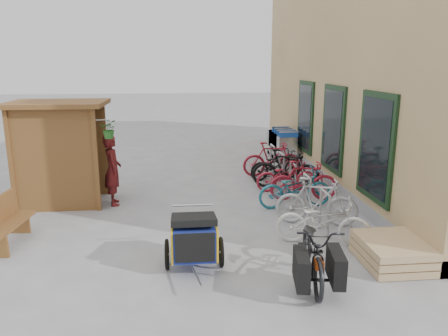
{
  "coord_description": "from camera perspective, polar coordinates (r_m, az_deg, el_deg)",
  "views": [
    {
      "loc": [
        -0.46,
        -7.76,
        3.26
      ],
      "look_at": [
        0.5,
        1.5,
        1.0
      ],
      "focal_mm": 35.0,
      "sensor_mm": 36.0,
      "label": 1
    }
  ],
  "objects": [
    {
      "name": "bike_rack",
      "position": [
        10.88,
        8.98,
        -1.13
      ],
      "size": [
        0.05,
        5.35,
        0.86
      ],
      "color": "#A5A8AD",
      "rests_on": "ground"
    },
    {
      "name": "bike_1",
      "position": [
        9.1,
        12.0,
        -4.32
      ],
      "size": [
        1.73,
        0.97,
        1.0
      ],
      "primitive_type": "imported",
      "rotation": [
        0.0,
        0.0,
        1.25
      ],
      "color": "#ACADB1",
      "rests_on": "ground"
    },
    {
      "name": "shopping_carts",
      "position": [
        15.07,
        7.47,
        3.6
      ],
      "size": [
        0.63,
        2.12,
        1.13
      ],
      "color": "silver",
      "rests_on": "ground"
    },
    {
      "name": "bike_0",
      "position": [
        8.21,
        12.8,
        -6.77
      ],
      "size": [
        1.79,
        1.07,
        0.89
      ],
      "primitive_type": "imported",
      "rotation": [
        0.0,
        0.0,
        1.26
      ],
      "color": "silver",
      "rests_on": "ground"
    },
    {
      "name": "bike_5",
      "position": [
        11.56,
        8.07,
        -0.13
      ],
      "size": [
        1.84,
        0.98,
        1.06
      ],
      "primitive_type": "imported",
      "rotation": [
        0.0,
        0.0,
        1.28
      ],
      "color": "black",
      "rests_on": "ground"
    },
    {
      "name": "building",
      "position": [
        14.09,
        24.36,
        13.43
      ],
      "size": [
        6.07,
        13.0,
        7.0
      ],
      "color": "tan",
      "rests_on": "ground"
    },
    {
      "name": "child_trailer",
      "position": [
        7.14,
        -3.94,
        -8.92
      ],
      "size": [
        0.95,
        1.6,
        0.94
      ],
      "rotation": [
        0.0,
        0.0,
        -0.0
      ],
      "color": "#1C349B",
      "rests_on": "ground"
    },
    {
      "name": "pallet_stack",
      "position": [
        7.85,
        21.11,
        -10.19
      ],
      "size": [
        1.0,
        1.2,
        0.4
      ],
      "color": "tan",
      "rests_on": "ground"
    },
    {
      "name": "ground",
      "position": [
        8.43,
        -2.36,
        -9.12
      ],
      "size": [
        80.0,
        80.0,
        0.0
      ],
      "primitive_type": "plane",
      "color": "#9B9B9E"
    },
    {
      "name": "bike_6",
      "position": [
        12.48,
        6.85,
        0.43
      ],
      "size": [
        1.71,
        0.98,
        0.85
      ],
      "primitive_type": "imported",
      "rotation": [
        0.0,
        0.0,
        1.85
      ],
      "color": "black",
      "rests_on": "ground"
    },
    {
      "name": "bike_4",
      "position": [
        11.35,
        8.17,
        -1.03
      ],
      "size": [
        1.57,
        0.56,
        0.82
      ],
      "primitive_type": "imported",
      "rotation": [
        0.0,
        0.0,
        1.56
      ],
      "color": "maroon",
      "rests_on": "ground"
    },
    {
      "name": "bike_2",
      "position": [
        10.11,
        9.27,
        -2.65
      ],
      "size": [
        1.78,
        0.77,
        0.91
      ],
      "primitive_type": "imported",
      "rotation": [
        0.0,
        0.0,
        1.67
      ],
      "color": "#1E6679",
      "rests_on": "ground"
    },
    {
      "name": "bench",
      "position": [
        8.92,
        -26.83,
        -6.23
      ],
      "size": [
        0.57,
        1.44,
        0.89
      ],
      "rotation": [
        0.0,
        0.0,
        -0.11
      ],
      "color": "brown",
      "rests_on": "ground"
    },
    {
      "name": "bike_7",
      "position": [
        12.78,
        6.27,
        1.15
      ],
      "size": [
        1.7,
        0.48,
        1.02
      ],
      "primitive_type": "imported",
      "rotation": [
        0.0,
        0.0,
        1.57
      ],
      "color": "maroon",
      "rests_on": "ground"
    },
    {
      "name": "cargo_bike",
      "position": [
        6.83,
        11.68,
        -10.59
      ],
      "size": [
        0.94,
        1.95,
        0.98
      ],
      "rotation": [
        0.0,
        0.0,
        -0.15
      ],
      "color": "black",
      "rests_on": "ground"
    },
    {
      "name": "person_kiosk",
      "position": [
        10.44,
        -14.34,
        -0.26
      ],
      "size": [
        0.52,
        0.67,
        1.66
      ],
      "primitive_type": "imported",
      "rotation": [
        0.0,
        0.0,
        1.79
      ],
      "color": "maroon",
      "rests_on": "ground"
    },
    {
      "name": "kiosk",
      "position": [
        10.75,
        -21.07,
        3.59
      ],
      "size": [
        2.49,
        1.65,
        2.4
      ],
      "color": "brown",
      "rests_on": "ground"
    },
    {
      "name": "bike_3",
      "position": [
        10.65,
        10.38,
        -1.64
      ],
      "size": [
        1.67,
        0.6,
        0.99
      ],
      "primitive_type": "imported",
      "rotation": [
        0.0,
        0.0,
        1.49
      ],
      "color": "maroon",
      "rests_on": "ground"
    }
  ]
}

